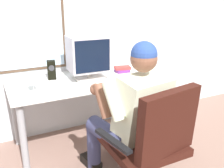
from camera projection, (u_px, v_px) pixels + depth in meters
wall_rear at (69, 6)px, 2.72m from camera, size 5.92×0.08×2.81m
desk at (84, 90)px, 2.62m from camera, size 1.46×0.72×0.72m
office_chair at (153, 138)px, 1.86m from camera, size 0.67×0.61×0.94m
person_seated at (130, 113)px, 2.03m from camera, size 0.58×0.81×1.22m
crt_monitor at (88, 54)px, 2.52m from camera, size 0.39×0.30×0.43m
wine_glass at (33, 80)px, 2.21m from camera, size 0.07×0.07×0.15m
desk_speaker at (51, 70)px, 2.56m from camera, size 0.09×0.09×0.19m
book_stack at (122, 69)px, 2.82m from camera, size 0.19×0.14×0.06m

